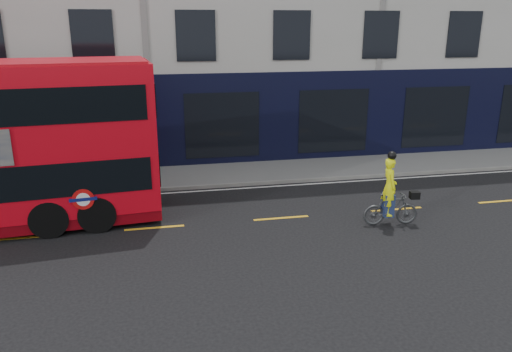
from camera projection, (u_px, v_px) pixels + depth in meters
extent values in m
plane|color=black|center=(155.00, 249.00, 13.86)|extent=(120.00, 120.00, 0.00)
cube|color=slate|center=(154.00, 178.00, 19.93)|extent=(60.00, 3.00, 0.12)
cube|color=gray|center=(154.00, 190.00, 18.52)|extent=(60.00, 0.12, 0.13)
cube|color=black|center=(151.00, 123.00, 20.74)|extent=(50.00, 0.08, 4.00)
cube|color=silver|center=(154.00, 194.00, 18.26)|extent=(58.00, 0.10, 0.01)
cube|color=black|center=(155.00, 161.00, 16.18)|extent=(0.29, 2.50, 1.00)
cube|color=black|center=(151.00, 95.00, 15.56)|extent=(0.29, 2.50, 1.00)
cylinder|color=red|center=(83.00, 199.00, 14.43)|extent=(0.62, 0.08, 0.62)
cylinder|color=white|center=(83.00, 199.00, 14.43)|extent=(0.40, 0.06, 0.40)
cube|color=#0C1459|center=(83.00, 200.00, 14.42)|extent=(0.78, 0.10, 0.10)
cylinder|color=black|center=(97.00, 200.00, 15.99)|extent=(1.39, 2.93, 1.11)
cylinder|color=black|center=(52.00, 205.00, 15.61)|extent=(1.39, 2.93, 1.11)
imported|color=#434648|center=(391.00, 209.00, 15.36)|extent=(1.75, 0.65, 1.03)
imported|color=#D7E10D|center=(389.00, 187.00, 15.14)|extent=(0.49, 0.69, 1.79)
cube|color=black|center=(415.00, 195.00, 15.30)|extent=(0.31, 0.25, 0.22)
cube|color=navy|center=(388.00, 205.00, 15.31)|extent=(0.34, 0.41, 0.71)
sphere|color=black|center=(392.00, 156.00, 14.85)|extent=(0.26, 0.26, 0.26)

